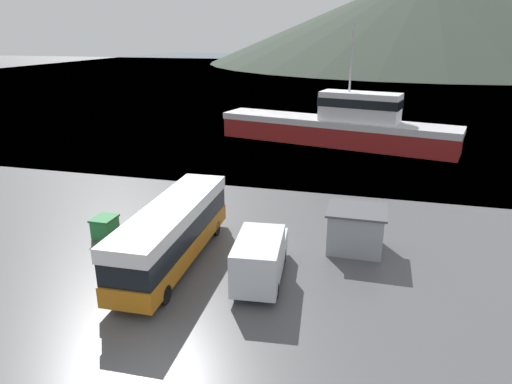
{
  "coord_description": "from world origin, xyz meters",
  "views": [
    {
      "loc": [
        6.77,
        -11.9,
        11.53
      ],
      "look_at": [
        -0.15,
        14.43,
        2.0
      ],
      "focal_mm": 32.0,
      "sensor_mm": 36.0,
      "label": 1
    }
  ],
  "objects_px": {
    "delivery_van": "(260,256)",
    "storage_bin": "(105,227)",
    "tour_bus": "(173,231)",
    "fishing_boat": "(340,125)",
    "dock_kiosk": "(356,229)"
  },
  "relations": [
    {
      "from": "delivery_van",
      "to": "storage_bin",
      "type": "xyz_separation_m",
      "value": [
        -10.17,
        2.52,
        -0.65
      ]
    },
    {
      "from": "tour_bus",
      "to": "storage_bin",
      "type": "relative_size",
      "value": 7.37
    },
    {
      "from": "tour_bus",
      "to": "storage_bin",
      "type": "xyz_separation_m",
      "value": [
        -5.32,
        1.91,
        -1.19
      ]
    },
    {
      "from": "delivery_van",
      "to": "storage_bin",
      "type": "height_order",
      "value": "delivery_van"
    },
    {
      "from": "tour_bus",
      "to": "fishing_boat",
      "type": "xyz_separation_m",
      "value": [
        6.03,
        29.55,
        0.33
      ]
    },
    {
      "from": "fishing_boat",
      "to": "tour_bus",
      "type": "bearing_deg",
      "value": -178.65
    },
    {
      "from": "delivery_van",
      "to": "dock_kiosk",
      "type": "height_order",
      "value": "delivery_van"
    },
    {
      "from": "tour_bus",
      "to": "dock_kiosk",
      "type": "height_order",
      "value": "tour_bus"
    },
    {
      "from": "fishing_boat",
      "to": "dock_kiosk",
      "type": "height_order",
      "value": "fishing_boat"
    },
    {
      "from": "fishing_boat",
      "to": "storage_bin",
      "type": "distance_m",
      "value": 29.92
    },
    {
      "from": "storage_bin",
      "to": "dock_kiosk",
      "type": "xyz_separation_m",
      "value": [
        14.47,
        2.12,
        0.58
      ]
    },
    {
      "from": "delivery_van",
      "to": "storage_bin",
      "type": "distance_m",
      "value": 10.5
    },
    {
      "from": "delivery_van",
      "to": "storage_bin",
      "type": "bearing_deg",
      "value": 160.33
    },
    {
      "from": "dock_kiosk",
      "to": "delivery_van",
      "type": "bearing_deg",
      "value": -132.82
    },
    {
      "from": "fishing_boat",
      "to": "storage_bin",
      "type": "xyz_separation_m",
      "value": [
        -11.36,
        -27.63,
        -1.52
      ]
    }
  ]
}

